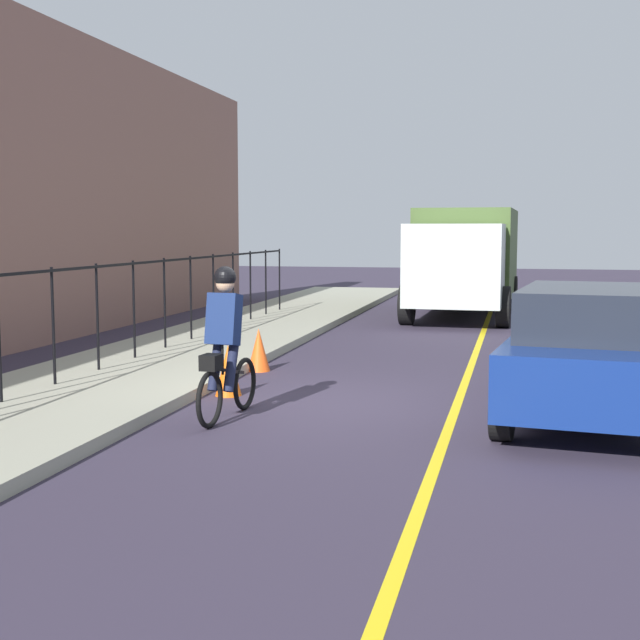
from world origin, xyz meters
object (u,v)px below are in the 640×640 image
box_truck_background (465,257)px  traffic_cone_far (228,370)px  patrol_sedan (593,350)px  cyclist_lead (225,344)px  traffic_cone_near (259,350)px

box_truck_background → traffic_cone_far: box_truck_background is taller
patrol_sedan → traffic_cone_far: bearing=92.3°
patrol_sedan → cyclist_lead: bearing=110.8°
patrol_sedan → traffic_cone_far: (0.36, 4.70, -0.48)m
traffic_cone_near → traffic_cone_far: traffic_cone_far is taller
traffic_cone_near → box_truck_background: bearing=-15.3°
patrol_sedan → box_truck_background: size_ratio=0.68×
cyclist_lead → patrol_sedan: (1.06, -4.24, -0.09)m
traffic_cone_near → traffic_cone_far: bearing=-174.4°
cyclist_lead → patrol_sedan: bearing=-71.8°
patrol_sedan → traffic_cone_near: size_ratio=6.68×
cyclist_lead → traffic_cone_far: cyclist_lead is taller
patrol_sedan → box_truck_background: bearing=17.3°
traffic_cone_far → cyclist_lead: bearing=-162.0°
cyclist_lead → traffic_cone_near: 3.58m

